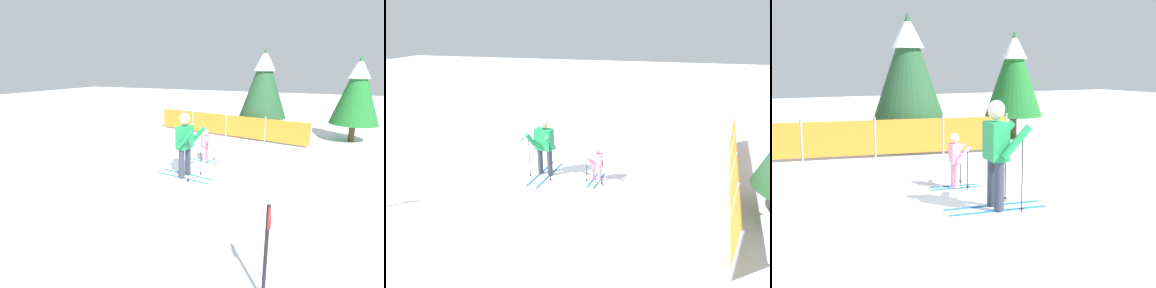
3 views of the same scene
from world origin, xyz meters
TOP-DOWN VIEW (x-y plane):
  - ground_plane at (0.00, 0.00)m, footprint 60.00×60.00m
  - skier_adult at (-0.04, -0.16)m, footprint 1.72×0.81m
  - skier_child at (-0.04, 1.39)m, footprint 1.02×0.52m
  - safety_fence at (-0.54, 5.06)m, footprint 7.04×1.44m
  - snow_mound at (-2.40, -2.36)m, footprint 0.95×0.81m

SIDE VIEW (x-z plane):
  - ground_plane at x=0.00m, z-range 0.00..0.00m
  - snow_mound at x=-2.40m, z-range -0.19..0.19m
  - safety_fence at x=-0.54m, z-range 0.00..1.05m
  - skier_child at x=-0.04m, z-range 0.08..1.14m
  - skier_adult at x=-0.04m, z-range 0.17..1.96m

